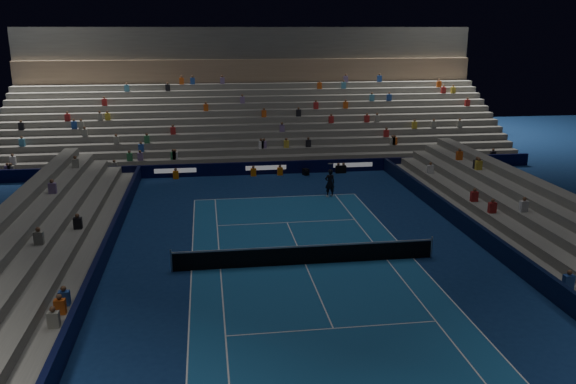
{
  "coord_description": "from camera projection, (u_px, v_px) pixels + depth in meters",
  "views": [
    {
      "loc": [
        -4.55,
        -26.13,
        11.11
      ],
      "look_at": [
        0.0,
        6.0,
        2.0
      ],
      "focal_mm": 36.54,
      "sensor_mm": 36.0,
      "label": 1
    }
  ],
  "objects": [
    {
      "name": "grandstand_west",
      "position": [
        19.0,
        261.0,
        26.5
      ],
      "size": [
        5.0,
        37.0,
        2.5
      ],
      "color": "slate",
      "rests_on": "ground"
    },
    {
      "name": "grandstand_east",
      "position": [
        558.0,
        234.0,
        30.05
      ],
      "size": [
        5.0,
        37.0,
        2.5
      ],
      "color": "slate",
      "rests_on": "ground"
    },
    {
      "name": "grandstand_main",
      "position": [
        255.0,
        115.0,
        54.21
      ],
      "size": [
        44.0,
        15.2,
        11.2
      ],
      "color": "slate",
      "rests_on": "ground"
    },
    {
      "name": "tennis_net",
      "position": [
        305.0,
        255.0,
        28.39
      ],
      "size": [
        12.9,
        0.1,
        1.1
      ],
      "color": "#B2B2B7",
      "rests_on": "ground"
    },
    {
      "name": "court_surface",
      "position": [
        305.0,
        264.0,
        28.52
      ],
      "size": [
        10.97,
        23.77,
        0.01
      ],
      "primitive_type": "cube",
      "color": "#19538D",
      "rests_on": "ground"
    },
    {
      "name": "broadcast_camera",
      "position": [
        306.0,
        172.0,
        45.75
      ],
      "size": [
        0.54,
        0.9,
        0.51
      ],
      "color": "black",
      "rests_on": "ground"
    },
    {
      "name": "sponsor_barrier_east",
      "position": [
        494.0,
        245.0,
        29.7
      ],
      "size": [
        0.25,
        37.0,
        1.0
      ],
      "primitive_type": "cube",
      "color": "black",
      "rests_on": "ground"
    },
    {
      "name": "sponsor_barrier_far",
      "position": [
        266.0,
        168.0,
        46.03
      ],
      "size": [
        44.0,
        0.25,
        1.0
      ],
      "primitive_type": "cube",
      "color": "black",
      "rests_on": "ground"
    },
    {
      "name": "tennis_player",
      "position": [
        330.0,
        183.0,
        39.78
      ],
      "size": [
        0.75,
        0.55,
        1.92
      ],
      "primitive_type": "imported",
      "rotation": [
        0.0,
        0.0,
        3.27
      ],
      "color": "black",
      "rests_on": "ground"
    },
    {
      "name": "ground",
      "position": [
        305.0,
        264.0,
        28.52
      ],
      "size": [
        90.0,
        90.0,
        0.0
      ],
      "primitive_type": "plane",
      "color": "navy",
      "rests_on": "ground"
    },
    {
      "name": "sponsor_barrier_west",
      "position": [
        99.0,
        266.0,
        27.08
      ],
      "size": [
        0.25,
        37.0,
        1.0
      ],
      "primitive_type": "cube",
      "color": "#080D32",
      "rests_on": "ground"
    }
  ]
}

